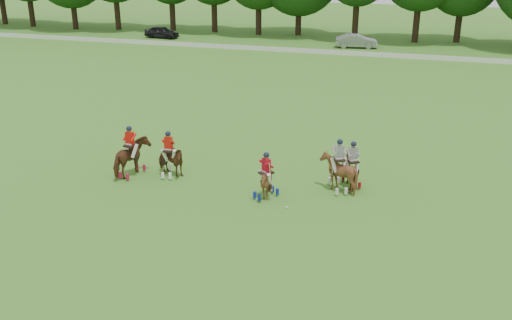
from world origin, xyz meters
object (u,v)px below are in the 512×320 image
(car_mid, at_px, (357,41))
(polo_stripe_b, at_px, (338,172))
(polo_red_b, at_px, (169,160))
(car_left, at_px, (162,32))
(polo_stripe_a, at_px, (352,170))
(polo_red_c, at_px, (266,182))
(polo_ball, at_px, (287,207))
(polo_red_a, at_px, (131,158))

(car_mid, height_order, polo_stripe_b, polo_stripe_b)
(polo_red_b, bearing_deg, car_left, 116.40)
(car_left, distance_m, polo_stripe_a, 45.67)
(polo_stripe_a, bearing_deg, polo_stripe_b, -128.03)
(polo_red_b, distance_m, polo_stripe_a, 8.47)
(polo_red_c, height_order, polo_stripe_a, polo_stripe_a)
(polo_ball, bearing_deg, car_mid, 93.67)
(polo_ball, bearing_deg, polo_stripe_b, 55.28)
(polo_stripe_a, relative_size, polo_ball, 23.67)
(car_mid, distance_m, polo_red_a, 38.85)
(car_left, relative_size, polo_stripe_b, 1.68)
(car_left, xyz_separation_m, polo_red_b, (18.85, -37.97, 0.09))
(car_left, xyz_separation_m, polo_stripe_a, (27.22, -36.67, 0.07))
(polo_red_a, bearing_deg, polo_stripe_a, 10.20)
(polo_red_b, bearing_deg, polo_stripe_b, 4.67)
(polo_red_a, relative_size, polo_stripe_b, 1.02)
(polo_stripe_a, distance_m, polo_ball, 3.90)
(polo_red_c, bearing_deg, polo_red_b, 167.80)
(polo_red_c, bearing_deg, car_mid, 92.12)
(polo_red_c, xyz_separation_m, polo_stripe_b, (2.81, 1.73, 0.14))
(polo_red_a, relative_size, polo_red_c, 1.17)
(polo_red_c, distance_m, polo_stripe_a, 4.10)
(polo_stripe_b, bearing_deg, polo_stripe_a, 51.97)
(polo_red_a, xyz_separation_m, polo_stripe_a, (10.08, 1.81, -0.15))
(polo_red_a, bearing_deg, car_left, 114.01)
(car_mid, xyz_separation_m, polo_stripe_b, (4.26, -37.33, 0.16))
(polo_red_b, xyz_separation_m, polo_ball, (6.15, -1.82, -0.73))
(polo_stripe_b, bearing_deg, car_mid, 96.51)
(polo_red_b, relative_size, polo_stripe_b, 0.92)
(car_left, xyz_separation_m, polo_red_a, (17.14, -38.49, 0.21))
(car_left, distance_m, polo_ball, 47.00)
(polo_red_c, height_order, polo_stripe_b, polo_stripe_b)
(polo_red_c, bearing_deg, polo_stripe_a, 35.70)
(polo_stripe_b, bearing_deg, polo_red_b, -175.33)
(polo_stripe_b, bearing_deg, polo_red_c, -148.37)
(car_left, xyz_separation_m, car_mid, (22.44, 0.00, 0.03))
(polo_red_a, distance_m, polo_ball, 8.01)
(car_mid, bearing_deg, polo_ball, 175.03)
(polo_red_c, height_order, polo_ball, polo_red_c)
(car_mid, relative_size, polo_stripe_b, 1.81)
(polo_red_c, bearing_deg, car_left, 121.45)
(polo_red_a, bearing_deg, polo_stripe_b, 6.89)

